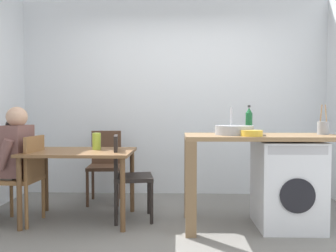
{
  "coord_description": "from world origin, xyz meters",
  "views": [
    {
      "loc": [
        0.07,
        -3.03,
        1.15
      ],
      "look_at": [
        -0.04,
        0.45,
        1.0
      ],
      "focal_mm": 36.28,
      "sensor_mm": 36.0,
      "label": 1
    }
  ],
  "objects_px": {
    "dining_table": "(80,160)",
    "washing_machine": "(287,184)",
    "seated_person": "(10,158)",
    "vase": "(97,141)",
    "bottle_tall_green": "(249,120)",
    "mixing_bowl": "(252,133)",
    "utensil_crock": "(323,128)",
    "chair_person_seat": "(25,174)",
    "chair_opposite": "(126,172)",
    "chair_spare_by_wall": "(105,162)"
  },
  "relations": [
    {
      "from": "mixing_bowl",
      "to": "bottle_tall_green",
      "type": "bearing_deg",
      "value": 81.43
    },
    {
      "from": "seated_person",
      "to": "mixing_bowl",
      "type": "xyz_separation_m",
      "value": [
        2.42,
        -0.24,
        0.28
      ]
    },
    {
      "from": "bottle_tall_green",
      "to": "mixing_bowl",
      "type": "relative_size",
      "value": 1.47
    },
    {
      "from": "chair_opposite",
      "to": "mixing_bowl",
      "type": "relative_size",
      "value": 4.42
    },
    {
      "from": "dining_table",
      "to": "vase",
      "type": "distance_m",
      "value": 0.26
    },
    {
      "from": "chair_spare_by_wall",
      "to": "mixing_bowl",
      "type": "relative_size",
      "value": 4.42
    },
    {
      "from": "chair_person_seat",
      "to": "vase",
      "type": "bearing_deg",
      "value": -70.22
    },
    {
      "from": "dining_table",
      "to": "chair_person_seat",
      "type": "xyz_separation_m",
      "value": [
        -0.55,
        -0.1,
        -0.14
      ]
    },
    {
      "from": "mixing_bowl",
      "to": "utensil_crock",
      "type": "height_order",
      "value": "utensil_crock"
    },
    {
      "from": "dining_table",
      "to": "chair_spare_by_wall",
      "type": "bearing_deg",
      "value": 83.0
    },
    {
      "from": "chair_opposite",
      "to": "washing_machine",
      "type": "xyz_separation_m",
      "value": [
        1.63,
        -0.18,
        -0.08
      ]
    },
    {
      "from": "washing_machine",
      "to": "seated_person",
      "type": "bearing_deg",
      "value": 179.08
    },
    {
      "from": "chair_spare_by_wall",
      "to": "utensil_crock",
      "type": "relative_size",
      "value": 3.0
    },
    {
      "from": "washing_machine",
      "to": "bottle_tall_green",
      "type": "distance_m",
      "value": 0.75
    },
    {
      "from": "chair_person_seat",
      "to": "washing_machine",
      "type": "height_order",
      "value": "chair_person_seat"
    },
    {
      "from": "chair_person_seat",
      "to": "bottle_tall_green",
      "type": "height_order",
      "value": "bottle_tall_green"
    },
    {
      "from": "chair_person_seat",
      "to": "chair_spare_by_wall",
      "type": "distance_m",
      "value": 1.09
    },
    {
      "from": "washing_machine",
      "to": "bottle_tall_green",
      "type": "bearing_deg",
      "value": 140.45
    },
    {
      "from": "bottle_tall_green",
      "to": "utensil_crock",
      "type": "bearing_deg",
      "value": -17.32
    },
    {
      "from": "washing_machine",
      "to": "vase",
      "type": "distance_m",
      "value": 2.01
    },
    {
      "from": "dining_table",
      "to": "washing_machine",
      "type": "xyz_separation_m",
      "value": [
        2.11,
        -0.14,
        -0.21
      ]
    },
    {
      "from": "washing_machine",
      "to": "bottle_tall_green",
      "type": "height_order",
      "value": "bottle_tall_green"
    },
    {
      "from": "seated_person",
      "to": "washing_machine",
      "type": "relative_size",
      "value": 1.4
    },
    {
      "from": "washing_machine",
      "to": "utensil_crock",
      "type": "height_order",
      "value": "utensil_crock"
    },
    {
      "from": "chair_person_seat",
      "to": "utensil_crock",
      "type": "bearing_deg",
      "value": -86.27
    },
    {
      "from": "dining_table",
      "to": "chair_opposite",
      "type": "xyz_separation_m",
      "value": [
        0.48,
        0.04,
        -0.14
      ]
    },
    {
      "from": "chair_opposite",
      "to": "bottle_tall_green",
      "type": "xyz_separation_m",
      "value": [
        1.31,
        0.09,
        0.55
      ]
    },
    {
      "from": "dining_table",
      "to": "seated_person",
      "type": "height_order",
      "value": "seated_person"
    },
    {
      "from": "chair_person_seat",
      "to": "utensil_crock",
      "type": "distance_m",
      "value": 3.06
    },
    {
      "from": "chair_person_seat",
      "to": "washing_machine",
      "type": "bearing_deg",
      "value": -87.36
    },
    {
      "from": "mixing_bowl",
      "to": "chair_opposite",
      "type": "bearing_deg",
      "value": 163.12
    },
    {
      "from": "vase",
      "to": "bottle_tall_green",
      "type": "bearing_deg",
      "value": 0.99
    },
    {
      "from": "chair_person_seat",
      "to": "chair_spare_by_wall",
      "type": "relative_size",
      "value": 1.0
    },
    {
      "from": "washing_machine",
      "to": "chair_spare_by_wall",
      "type": "bearing_deg",
      "value": 155.58
    },
    {
      "from": "chair_opposite",
      "to": "washing_machine",
      "type": "bearing_deg",
      "value": 74.24
    },
    {
      "from": "mixing_bowl",
      "to": "utensil_crock",
      "type": "bearing_deg",
      "value": 18.15
    },
    {
      "from": "vase",
      "to": "chair_spare_by_wall",
      "type": "bearing_deg",
      "value": 94.65
    },
    {
      "from": "seated_person",
      "to": "utensil_crock",
      "type": "xyz_separation_m",
      "value": [
        3.18,
        0.01,
        0.32
      ]
    },
    {
      "from": "washing_machine",
      "to": "dining_table",
      "type": "bearing_deg",
      "value": 176.2
    },
    {
      "from": "chair_opposite",
      "to": "seated_person",
      "type": "distance_m",
      "value": 1.2
    },
    {
      "from": "dining_table",
      "to": "seated_person",
      "type": "distance_m",
      "value": 0.71
    },
    {
      "from": "dining_table",
      "to": "chair_spare_by_wall",
      "type": "distance_m",
      "value": 0.79
    },
    {
      "from": "chair_spare_by_wall",
      "to": "mixing_bowl",
      "type": "height_order",
      "value": "mixing_bowl"
    },
    {
      "from": "dining_table",
      "to": "vase",
      "type": "bearing_deg",
      "value": 33.69
    },
    {
      "from": "utensil_crock",
      "to": "vase",
      "type": "bearing_deg",
      "value": 175.39
    },
    {
      "from": "chair_person_seat",
      "to": "mixing_bowl",
      "type": "bearing_deg",
      "value": -92.49
    },
    {
      "from": "chair_person_seat",
      "to": "washing_machine",
      "type": "distance_m",
      "value": 2.66
    },
    {
      "from": "chair_spare_by_wall",
      "to": "bottle_tall_green",
      "type": "bearing_deg",
      "value": 155.31
    },
    {
      "from": "seated_person",
      "to": "vase",
      "type": "height_order",
      "value": "seated_person"
    },
    {
      "from": "chair_spare_by_wall",
      "to": "washing_machine",
      "type": "height_order",
      "value": "chair_spare_by_wall"
    }
  ]
}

